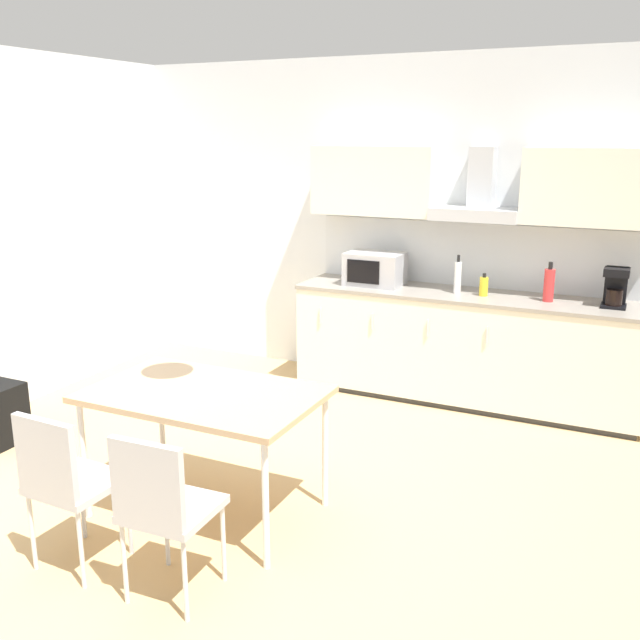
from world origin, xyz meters
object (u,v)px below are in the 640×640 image
bottle_white (458,277)px  chair_near_left (64,476)px  microwave (375,269)px  coffee_maker (615,287)px  chair_near_right (162,501)px  pendant_lamp (195,205)px  dining_table (204,400)px  bottle_yellow (484,286)px  bottle_red (549,285)px

bottle_white → chair_near_left: 3.47m
microwave → coffee_maker: (1.92, 0.03, 0.01)m
microwave → coffee_maker: bearing=0.8°
chair_near_right → pendant_lamp: size_ratio=2.72×
bottle_white → chair_near_right: size_ratio=0.36×
dining_table → chair_near_left: chair_near_left is taller
bottle_yellow → pendant_lamp: (-1.04, -2.44, 0.82)m
bottle_white → chair_near_left: bearing=-109.2°
dining_table → bottle_yellow: bearing=66.9°
chair_near_left → bottle_white: bearing=70.8°
bottle_red → chair_near_right: size_ratio=0.36×
microwave → dining_table: 2.49m
bottle_red → dining_table: (-1.54, -2.46, -0.34)m
bottle_red → pendant_lamp: size_ratio=0.97×
bottle_white → microwave: bearing=177.9°
bottle_yellow → chair_near_right: bearing=-102.9°
chair_near_left → chair_near_right: (0.60, -0.00, 0.00)m
coffee_maker → bottle_red: bottle_red is taller
microwave → bottle_yellow: microwave is taller
pendant_lamp → chair_near_right: bearing=-69.4°
bottle_red → coffee_maker: bearing=4.0°
dining_table → pendant_lamp: (-0.00, 0.00, 1.11)m
bottle_white → coffee_maker: bearing=2.5°
chair_near_right → dining_table: bearing=110.6°
bottle_red → pendant_lamp: (-1.54, -2.46, 0.77)m
bottle_red → chair_near_left: bearing=-119.5°
bottle_yellow → bottle_white: (-0.22, 0.00, 0.06)m
coffee_maker → chair_near_right: bearing=-117.5°
bottle_red → chair_near_left: size_ratio=0.36×
coffee_maker → dining_table: 3.22m
coffee_maker → bottle_white: (-1.19, -0.05, -0.01)m
bottle_white → chair_near_left: (-1.12, -3.24, -0.52)m
bottle_yellow → chair_near_right: size_ratio=0.21×
microwave → chair_near_right: bearing=-86.3°
coffee_maker → chair_near_left: size_ratio=0.34×
microwave → dining_table: (-0.09, -2.46, -0.35)m
chair_near_left → bottle_yellow: bearing=67.5°
dining_table → pendant_lamp: bearing=180.0°
coffee_maker → chair_near_left: coffee_maker is taller
coffee_maker → bottle_red: 0.48m
coffee_maker → bottle_yellow: coffee_maker is taller
chair_near_right → microwave: bearing=93.7°
coffee_maker → chair_near_right: coffee_maker is taller
microwave → bottle_red: (1.45, -0.01, -0.01)m
bottle_red → dining_table: bearing=-122.0°
bottle_yellow → coffee_maker: bearing=3.2°
dining_table → pendant_lamp: size_ratio=4.14×
microwave → coffee_maker: 1.92m
dining_table → chair_near_right: 0.87m
bottle_yellow → bottle_white: bearing=179.4°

